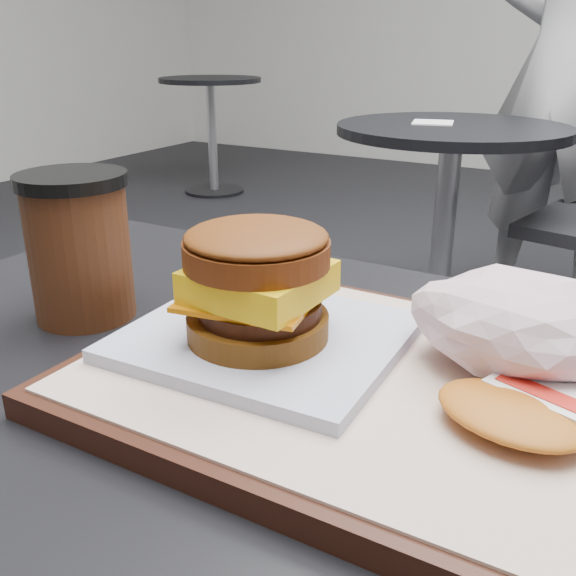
% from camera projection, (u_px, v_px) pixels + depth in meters
% --- Properties ---
extents(serving_tray, '(0.38, 0.28, 0.02)m').
position_uv_depth(serving_tray, '(367.00, 384.00, 0.43)').
color(serving_tray, black).
rests_on(serving_tray, customer_table).
extents(breakfast_sandwich, '(0.20, 0.18, 0.09)m').
position_uv_depth(breakfast_sandwich, '(260.00, 297.00, 0.45)').
color(breakfast_sandwich, silver).
rests_on(breakfast_sandwich, serving_tray).
extents(hash_brown, '(0.13, 0.11, 0.02)m').
position_uv_depth(hash_brown, '(546.00, 410.00, 0.36)').
color(hash_brown, white).
rests_on(hash_brown, serving_tray).
extents(crumpled_wrapper, '(0.15, 0.11, 0.06)m').
position_uv_depth(crumpled_wrapper, '(523.00, 324.00, 0.42)').
color(crumpled_wrapper, silver).
rests_on(crumpled_wrapper, serving_tray).
extents(coffee_cup, '(0.09, 0.09, 0.13)m').
position_uv_depth(coffee_cup, '(79.00, 244.00, 0.54)').
color(coffee_cup, '#442010').
rests_on(coffee_cup, customer_table).
extents(neighbor_table, '(0.70, 0.70, 0.75)m').
position_uv_depth(neighbor_table, '(447.00, 190.00, 2.00)').
color(neighbor_table, black).
rests_on(neighbor_table, ground).
extents(napkin, '(0.15, 0.15, 0.00)m').
position_uv_depth(napkin, '(433.00, 122.00, 1.96)').
color(napkin, white).
rests_on(napkin, neighbor_table).
extents(patron, '(0.74, 0.56, 1.81)m').
position_uv_depth(patron, '(574.00, 65.00, 2.20)').
color(patron, '#BBBCC0').
rests_on(patron, ground).
extents(bg_table_mid, '(0.66, 0.66, 0.75)m').
position_uv_depth(bg_table_mid, '(211.00, 107.00, 4.20)').
color(bg_table_mid, black).
rests_on(bg_table_mid, ground).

